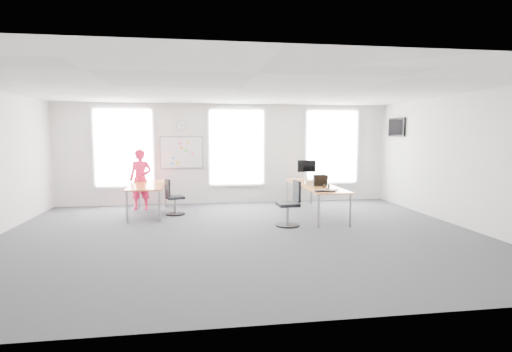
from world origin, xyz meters
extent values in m
plane|color=#29292D|center=(0.00, 0.00, 0.00)|extent=(10.00, 10.00, 0.00)
plane|color=white|center=(0.00, 0.00, 3.00)|extent=(10.00, 10.00, 0.00)
plane|color=silver|center=(0.00, 4.00, 1.50)|extent=(10.00, 0.00, 10.00)
plane|color=silver|center=(0.00, -4.00, 1.50)|extent=(10.00, 0.00, 10.00)
plane|color=silver|center=(5.00, 0.00, 1.50)|extent=(0.00, 10.00, 10.00)
cube|color=silver|center=(-3.00, 3.97, 1.70)|extent=(1.60, 0.06, 2.20)
cube|color=silver|center=(0.30, 3.97, 1.70)|extent=(1.60, 0.06, 2.20)
cube|color=silver|center=(3.30, 3.97, 1.70)|extent=(1.60, 0.06, 2.20)
cube|color=orange|center=(2.12, 1.89, 0.77)|extent=(0.86, 3.22, 0.03)
cylinder|color=gray|center=(1.75, 0.34, 0.38)|extent=(0.05, 0.05, 0.75)
cylinder|color=gray|center=(2.49, 0.34, 0.38)|extent=(0.05, 0.05, 0.75)
cylinder|color=gray|center=(1.75, 3.44, 0.38)|extent=(0.05, 0.05, 0.75)
cylinder|color=gray|center=(2.49, 3.44, 0.38)|extent=(0.05, 0.05, 0.75)
cube|color=orange|center=(-2.18, 2.52, 0.77)|extent=(0.87, 2.16, 0.03)
cylinder|color=gray|center=(-2.55, 1.50, 0.38)|extent=(0.05, 0.05, 0.76)
cylinder|color=gray|center=(-1.80, 1.50, 0.38)|extent=(0.05, 0.05, 0.76)
cylinder|color=gray|center=(-2.55, 3.54, 0.38)|extent=(0.05, 0.05, 0.76)
cylinder|color=gray|center=(-1.80, 3.54, 0.38)|extent=(0.05, 0.05, 0.76)
cylinder|color=black|center=(1.12, 0.64, 0.02)|extent=(0.55, 0.55, 0.03)
cylinder|color=gray|center=(1.12, 0.64, 0.26)|extent=(0.06, 0.06, 0.45)
cube|color=black|center=(1.12, 0.64, 0.50)|extent=(0.49, 0.49, 0.07)
cube|color=black|center=(1.33, 0.65, 0.80)|extent=(0.08, 0.45, 0.48)
cylinder|color=black|center=(-1.48, 2.36, 0.01)|extent=(0.50, 0.50, 0.03)
cylinder|color=gray|center=(-1.48, 2.36, 0.23)|extent=(0.06, 0.06, 0.41)
cube|color=black|center=(-1.48, 2.36, 0.45)|extent=(0.53, 0.53, 0.07)
cube|color=black|center=(-1.67, 2.30, 0.72)|extent=(0.17, 0.40, 0.43)
imported|color=#EA1645|center=(-2.45, 3.24, 0.84)|extent=(0.67, 0.49, 1.69)
cube|color=white|center=(-1.35, 3.97, 1.55)|extent=(1.20, 0.03, 0.90)
cylinder|color=gray|center=(-1.35, 3.97, 2.35)|extent=(0.30, 0.04, 0.30)
cube|color=black|center=(4.95, 3.00, 2.30)|extent=(0.06, 0.90, 0.55)
cube|color=black|center=(1.97, 0.58, 0.80)|extent=(0.50, 0.24, 0.02)
ellipsoid|color=black|center=(2.28, 0.69, 0.80)|extent=(0.09, 0.12, 0.04)
cylinder|color=black|center=(2.19, 1.06, 0.79)|extent=(0.09, 0.09, 0.01)
cylinder|color=black|center=(2.15, 1.21, 0.83)|extent=(0.04, 0.08, 0.08)
cylinder|color=black|center=(2.28, 1.21, 0.83)|extent=(0.04, 0.08, 0.08)
cylinder|color=gold|center=(2.15, 1.21, 0.83)|extent=(0.01, 0.09, 0.09)
cube|color=black|center=(2.22, 1.21, 0.87)|extent=(0.15, 0.02, 0.01)
cube|color=black|center=(2.16, 1.54, 0.93)|extent=(0.37, 0.12, 0.30)
cube|color=orange|center=(2.16, 1.45, 0.92)|extent=(0.35, 0.13, 0.27)
cube|color=black|center=(2.16, 1.44, 0.93)|extent=(0.37, 0.13, 0.29)
cube|color=beige|center=(2.05, 1.99, 0.84)|extent=(0.30, 0.23, 0.10)
cylinder|color=black|center=(2.18, 2.88, 0.79)|extent=(0.21, 0.21, 0.02)
cylinder|color=black|center=(2.18, 2.88, 0.90)|extent=(0.04, 0.04, 0.21)
cube|color=black|center=(2.18, 2.86, 1.19)|extent=(0.52, 0.12, 0.35)
cube|color=black|center=(2.18, 2.84, 1.19)|extent=(0.47, 0.09, 0.31)
camera|label=1|loc=(-0.93, -8.10, 2.06)|focal=28.00mm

